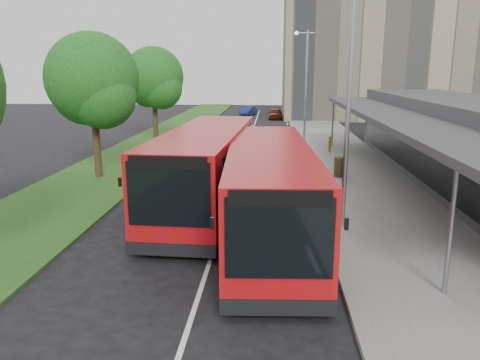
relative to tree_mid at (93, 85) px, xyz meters
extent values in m
plane|color=black|center=(7.01, -9.05, -4.63)|extent=(120.00, 120.00, 0.00)
cube|color=slate|center=(13.01, 10.95, -4.56)|extent=(5.00, 80.00, 0.15)
cube|color=#204717|center=(0.01, 10.95, -4.58)|extent=(5.00, 80.00, 0.10)
cube|color=silver|center=(7.01, 5.95, -4.63)|extent=(0.12, 70.00, 0.01)
cube|color=silver|center=(10.31, -11.05, -4.63)|extent=(0.12, 2.00, 0.01)
cube|color=silver|center=(10.31, -5.05, -4.63)|extent=(0.12, 2.00, 0.01)
cube|color=silver|center=(10.31, 0.95, -4.63)|extent=(0.12, 2.00, 0.01)
cube|color=silver|center=(10.31, 6.95, -4.63)|extent=(0.12, 2.00, 0.01)
cube|color=silver|center=(10.31, 12.95, -4.63)|extent=(0.12, 2.00, 0.01)
cube|color=silver|center=(10.31, 18.95, -4.63)|extent=(0.12, 2.00, 0.01)
cube|color=silver|center=(10.31, 24.95, -4.63)|extent=(0.12, 2.00, 0.01)
cube|color=silver|center=(10.31, 30.95, -4.63)|extent=(0.12, 2.00, 0.01)
cube|color=silver|center=(10.31, 36.95, -4.63)|extent=(0.12, 2.00, 0.01)
cube|color=tan|center=(21.01, 32.95, 4.37)|extent=(22.00, 12.00, 18.00)
cube|color=#303033|center=(18.01, -1.05, -2.63)|extent=(5.00, 26.00, 4.00)
cube|color=black|center=(15.49, -1.05, -3.03)|extent=(0.06, 24.00, 2.20)
cube|color=#303033|center=(14.21, -1.05, -1.33)|extent=(2.80, 26.00, 0.25)
cylinder|color=gray|center=(12.91, -12.05, -2.98)|extent=(0.12, 0.12, 3.30)
cylinder|color=gray|center=(12.91, 9.95, -2.98)|extent=(0.12, 0.12, 3.30)
cylinder|color=black|center=(0.01, -0.05, -2.88)|extent=(0.36, 0.36, 3.51)
sphere|color=#175416|center=(0.01, -0.05, 0.31)|extent=(4.47, 4.47, 4.47)
sphere|color=#175416|center=(0.61, -0.45, -0.49)|extent=(3.19, 3.19, 3.19)
sphere|color=#175416|center=(-0.49, 0.45, -0.25)|extent=(3.51, 3.51, 3.51)
cylinder|color=black|center=(0.01, 11.95, -2.91)|extent=(0.36, 0.36, 3.45)
sphere|color=#175416|center=(0.01, 11.95, 0.22)|extent=(4.39, 4.39, 4.39)
sphere|color=#175416|center=(0.61, 11.55, -0.56)|extent=(3.13, 3.13, 3.13)
sphere|color=#175416|center=(-0.49, 12.45, -0.32)|extent=(3.45, 3.45, 3.45)
cylinder|color=gray|center=(11.21, -7.05, -0.48)|extent=(0.16, 0.16, 8.00)
cylinder|color=gray|center=(11.21, 12.95, -0.48)|extent=(0.16, 0.16, 8.00)
cylinder|color=gray|center=(11.01, 12.95, 3.32)|extent=(1.40, 0.10, 0.10)
sphere|color=silver|center=(10.41, 12.95, 3.32)|extent=(0.28, 0.28, 0.28)
cube|color=#B5091C|center=(8.67, -8.19, -2.94)|extent=(3.02, 10.70, 2.67)
cube|color=black|center=(8.67, -8.19, -4.25)|extent=(3.04, 10.72, 0.30)
cube|color=black|center=(8.92, -13.50, -2.67)|extent=(2.27, 0.16, 1.76)
cube|color=black|center=(8.42, -2.88, -2.51)|extent=(2.22, 0.15, 1.31)
cube|color=black|center=(7.38, -7.95, -2.46)|extent=(0.48, 9.07, 1.21)
cube|color=black|center=(9.94, -7.82, -2.46)|extent=(0.48, 9.07, 1.21)
cube|color=black|center=(8.92, -13.51, -4.23)|extent=(2.52, 0.20, 0.35)
cube|color=black|center=(8.92, -13.51, -1.81)|extent=(2.12, 0.14, 0.35)
cube|color=black|center=(7.50, -13.34, -2.41)|extent=(0.08, 0.08, 0.25)
cube|color=black|center=(10.32, -13.21, -2.41)|extent=(0.08, 0.08, 0.25)
cylinder|color=black|center=(7.77, -11.66, -4.18)|extent=(0.35, 0.92, 0.91)
cylinder|color=black|center=(9.89, -11.56, -4.18)|extent=(0.35, 0.92, 0.91)
cylinder|color=black|center=(7.45, -4.81, -4.18)|extent=(0.35, 0.92, 0.91)
cylinder|color=black|center=(9.57, -4.71, -4.18)|extent=(0.35, 0.92, 0.91)
cube|color=#B5091C|center=(6.21, -4.95, -2.89)|extent=(3.16, 11.06, 2.76)
cube|color=black|center=(6.21, -4.95, -4.24)|extent=(3.18, 11.09, 0.31)
cube|color=black|center=(5.93, -10.43, -2.60)|extent=(2.35, 0.17, 1.82)
cube|color=black|center=(6.49, 0.54, -2.44)|extent=(2.29, 0.17, 1.36)
cube|color=black|center=(4.90, -4.57, -2.39)|extent=(0.52, 9.37, 1.25)
cube|color=black|center=(7.55, -4.70, -2.39)|extent=(0.52, 9.37, 1.25)
cube|color=black|center=(5.93, -10.44, -4.22)|extent=(2.61, 0.21, 0.36)
cube|color=black|center=(5.93, -10.44, -1.71)|extent=(2.19, 0.15, 0.36)
cube|color=black|center=(4.49, -10.13, -2.34)|extent=(0.08, 0.08, 0.26)
cube|color=black|center=(7.40, -10.28, -2.34)|extent=(0.08, 0.08, 0.26)
cylinder|color=black|center=(4.94, -8.43, -4.16)|extent=(0.36, 0.95, 0.94)
cylinder|color=black|center=(7.12, -8.54, -4.16)|extent=(0.36, 0.95, 0.94)
cylinder|color=black|center=(5.30, -1.35, -4.16)|extent=(0.36, 0.95, 0.94)
cylinder|color=black|center=(7.48, -1.46, -4.16)|extent=(0.36, 0.95, 0.94)
cylinder|color=#392917|center=(12.13, 0.45, -3.99)|extent=(0.58, 0.58, 0.98)
cylinder|color=yellow|center=(12.50, 7.83, -3.99)|extent=(0.19, 0.19, 0.99)
imported|color=#551C0C|center=(9.14, 29.78, -4.03)|extent=(1.58, 3.60, 1.21)
imported|color=navy|center=(5.88, 34.22, -4.08)|extent=(2.13, 3.57, 1.11)
camera|label=1|loc=(8.72, -22.64, 0.73)|focal=35.00mm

